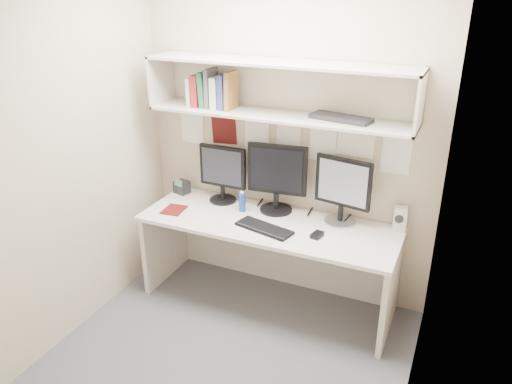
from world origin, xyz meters
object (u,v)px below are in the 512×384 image
at_px(keyboard, 264,228).
at_px(desk_phone, 182,187).
at_px(desk, 268,262).
at_px(monitor_left, 223,172).
at_px(speaker, 400,219).
at_px(maroon_notebook, 174,210).
at_px(monitor_center, 277,176).
at_px(monitor_right, 343,189).

xyz_separation_m(keyboard, desk_phone, (-0.93, 0.35, 0.05)).
distance_m(desk, keyboard, 0.40).
relative_size(monitor_left, speaker, 2.58).
bearing_deg(maroon_notebook, keyboard, -7.21).
relative_size(monitor_left, keyboard, 1.07).
height_order(desk, maroon_notebook, maroon_notebook).
bearing_deg(desk, monitor_center, 95.93).
relative_size(keyboard, speaker, 2.41).
xyz_separation_m(monitor_center, monitor_right, (0.53, 0.00, -0.02)).
height_order(desk, desk_phone, desk_phone).
relative_size(desk, maroon_notebook, 10.16).
xyz_separation_m(desk, desk_phone, (-0.91, 0.21, 0.42)).
relative_size(monitor_center, speaker, 2.99).
xyz_separation_m(monitor_center, maroon_notebook, (-0.76, -0.34, -0.29)).
bearing_deg(monitor_center, monitor_right, -6.27).
bearing_deg(keyboard, desk, 112.68).
relative_size(monitor_left, monitor_center, 0.86).
distance_m(desk, speaker, 1.08).
height_order(monitor_left, keyboard, monitor_left).
height_order(keyboard, maroon_notebook, keyboard).
bearing_deg(speaker, monitor_left, 172.25).
relative_size(monitor_left, monitor_right, 0.92).
bearing_deg(speaker, desk, -173.78).
bearing_deg(desk, monitor_left, 156.55).
distance_m(monitor_right, keyboard, 0.66).
height_order(monitor_left, maroon_notebook, monitor_left).
relative_size(keyboard, maroon_notebook, 2.26).
height_order(monitor_center, speaker, monitor_center).
bearing_deg(monitor_center, speaker, -3.39).
distance_m(monitor_left, monitor_center, 0.48).
bearing_deg(keyboard, monitor_left, 159.96).
bearing_deg(maroon_notebook, monitor_right, 8.60).
bearing_deg(monitor_right, desk, -145.96).
height_order(monitor_right, desk_phone, monitor_right).
bearing_deg(monitor_right, maroon_notebook, -154.46).
height_order(monitor_right, keyboard, monitor_right).
bearing_deg(desk_phone, keyboard, -5.38).
bearing_deg(maroon_notebook, desk, 2.65).
bearing_deg(monitor_center, desk, -90.35).
height_order(monitor_center, maroon_notebook, monitor_center).
bearing_deg(desk, monitor_right, 23.38).
relative_size(monitor_left, maroon_notebook, 2.42).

